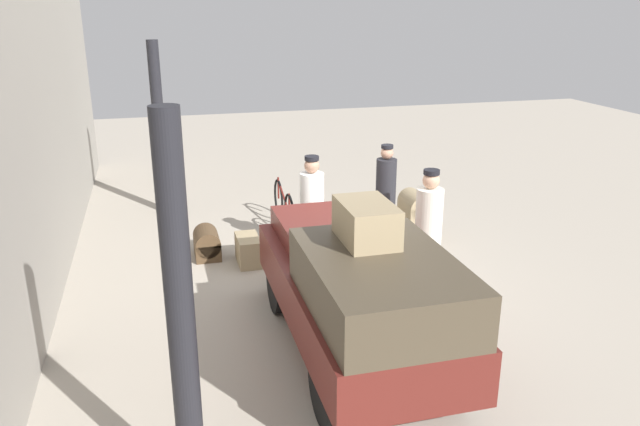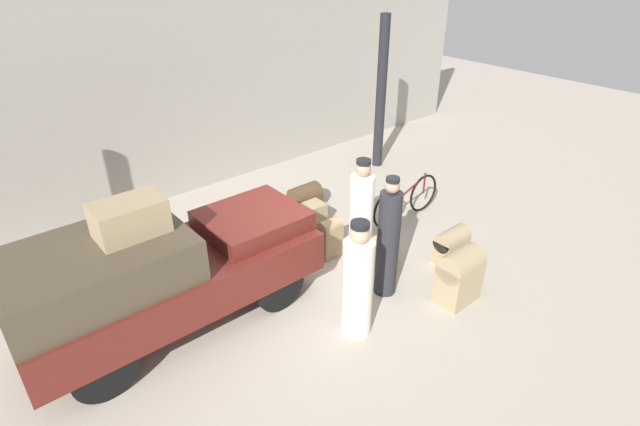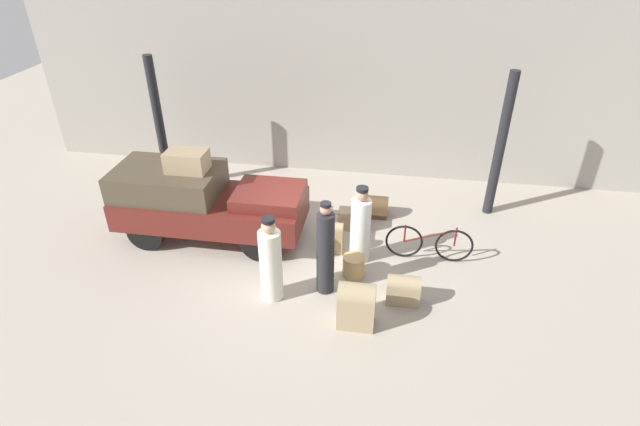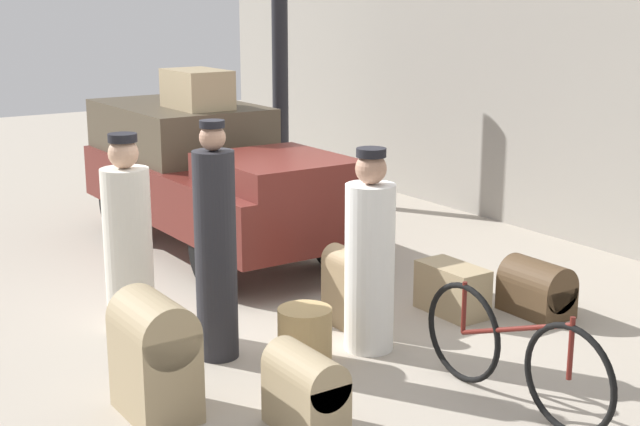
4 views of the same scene
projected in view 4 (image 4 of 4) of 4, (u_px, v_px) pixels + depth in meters
ground_plane at (289, 314)px, 7.98m from camera, size 30.00×30.00×0.00m
station_building_facade at (605, 46)px, 9.66m from camera, size 16.00×0.15×4.50m
canopy_pillar_left at (280, 79)px, 12.20m from camera, size 0.22×0.22×3.33m
truck at (209, 171)px, 9.87m from camera, size 3.93×1.56×1.56m
bicycle at (513, 353)px, 6.13m from camera, size 1.74×0.04×0.80m
wicker_basket at (305, 335)px, 6.90m from camera, size 0.42×0.42×0.44m
conductor_in_dark_uniform at (370, 260)px, 7.04m from camera, size 0.40×0.40×1.64m
porter_carrying_trunk at (128, 243)px, 7.44m from camera, size 0.40×0.40×1.69m
porter_with_bicycle at (216, 250)px, 6.85m from camera, size 0.32×0.32×1.88m
suitcase_small_leather at (452, 289)px, 7.97m from camera, size 0.66×0.35×0.44m
trunk_wicker_pale at (346, 284)px, 7.65m from camera, size 0.38×0.25×0.69m
trunk_umber_medium at (537, 289)px, 7.95m from camera, size 0.61×0.41×0.49m
trunk_barrel_dark at (305, 390)px, 5.77m from camera, size 0.60×0.32×0.57m
suitcase_black_upright at (154, 353)px, 5.98m from camera, size 0.63×0.43×0.85m
trunk_on_truck_roof at (197, 89)px, 9.84m from camera, size 0.82×0.53×0.43m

